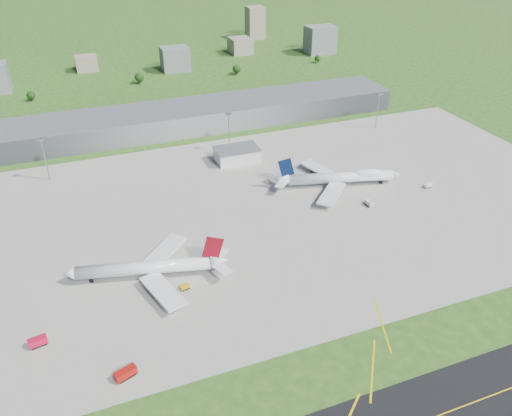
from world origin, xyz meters
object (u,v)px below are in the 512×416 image
object	(u,v)px
airliner_red_twin	(150,268)
van_white_far	(428,186)
crash_tender	(38,342)
airliner_blue_quad	(341,178)
tug_yellow	(185,287)
van_white_near	(369,203)
fire_truck	(126,374)

from	to	relation	value
airliner_red_twin	van_white_far	distance (m)	162.94
crash_tender	airliner_blue_quad	bearing A→B (deg)	11.56
airliner_blue_quad	tug_yellow	size ratio (longest dim) A/B	16.10
airliner_red_twin	van_white_far	bearing A→B (deg)	-158.16
tug_yellow	airliner_red_twin	bearing A→B (deg)	119.77
van_white_near	fire_truck	bearing A→B (deg)	114.58
airliner_red_twin	crash_tender	world-z (taller)	airliner_red_twin
tug_yellow	van_white_near	bearing A→B (deg)	3.23
airliner_blue_quad	van_white_near	world-z (taller)	airliner_blue_quad
van_white_near	airliner_blue_quad	bearing A→B (deg)	6.05
crash_tender	tug_yellow	bearing A→B (deg)	0.18
fire_truck	van_white_near	bearing A→B (deg)	6.94
crash_tender	airliner_red_twin	bearing A→B (deg)	16.73
airliner_blue_quad	van_white_far	size ratio (longest dim) A/B	14.20
fire_truck	crash_tender	world-z (taller)	fire_truck
airliner_red_twin	crash_tender	size ratio (longest dim) A/B	9.94
airliner_blue_quad	fire_truck	xyz separation A→B (m)	(-133.73, -93.33, -3.57)
tug_yellow	crash_tender	bearing A→B (deg)	178.46
airliner_red_twin	crash_tender	bearing A→B (deg)	41.39
fire_truck	airliner_red_twin	bearing A→B (deg)	50.65
van_white_near	crash_tender	bearing A→B (deg)	102.59
crash_tender	van_white_far	size ratio (longest dim) A/B	1.37
fire_truck	tug_yellow	distance (m)	47.58
fire_truck	van_white_far	distance (m)	193.63
airliner_blue_quad	crash_tender	size ratio (longest dim) A/B	10.38
fire_truck	tug_yellow	bearing A→B (deg)	32.00
airliner_red_twin	fire_truck	bearing A→B (deg)	83.69
van_white_near	van_white_far	world-z (taller)	van_white_near
fire_truck	crash_tender	xyz separation A→B (m)	(-27.54, 25.79, -0.00)
crash_tender	van_white_far	xyz separation A→B (m)	(206.67, 47.73, -0.45)
airliner_blue_quad	van_white_far	bearing A→B (deg)	-8.86
fire_truck	tug_yellow	size ratio (longest dim) A/B	1.82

